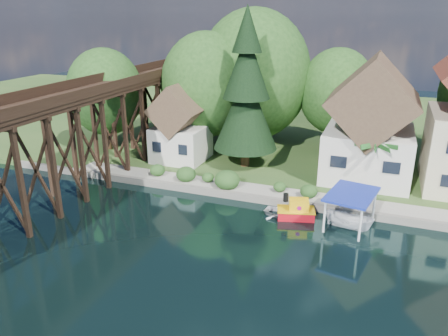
{
  "coord_description": "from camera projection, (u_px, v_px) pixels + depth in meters",
  "views": [
    {
      "loc": [
        7.99,
        -23.88,
        15.04
      ],
      "look_at": [
        -3.16,
        6.0,
        3.43
      ],
      "focal_mm": 35.0,
      "sensor_mm": 36.0,
      "label": 1
    }
  ],
  "objects": [
    {
      "name": "house_left",
      "position": [
        370.0,
        128.0,
        38.82
      ],
      "size": [
        7.64,
        8.64,
        11.02
      ],
      "color": "silver",
      "rests_on": "bank"
    },
    {
      "name": "shed",
      "position": [
        181.0,
        128.0,
        43.86
      ],
      "size": [
        5.09,
        5.4,
        7.85
      ],
      "color": "silver",
      "rests_on": "bank"
    },
    {
      "name": "palm_tree",
      "position": [
        376.0,
        146.0,
        35.42
      ],
      "size": [
        3.9,
        3.9,
        4.7
      ],
      "color": "#382314",
      "rests_on": "bank"
    },
    {
      "name": "conifer",
      "position": [
        246.0,
        92.0,
        40.74
      ],
      "size": [
        6.11,
        6.11,
        15.05
      ],
      "color": "#382314",
      "rests_on": "bank"
    },
    {
      "name": "trestle_bridge",
      "position": [
        78.0,
        132.0,
        36.77
      ],
      "size": [
        4.12,
        44.18,
        9.3
      ],
      "color": "black",
      "rests_on": "ground"
    },
    {
      "name": "ground",
      "position": [
        237.0,
        252.0,
        28.79
      ],
      "size": [
        140.0,
        140.0,
        0.0
      ],
      "primitive_type": "plane",
      "color": "black",
      "rests_on": "ground"
    },
    {
      "name": "bank",
      "position": [
        319.0,
        126.0,
        58.64
      ],
      "size": [
        140.0,
        52.0,
        0.5
      ],
      "primitive_type": "cube",
      "color": "#2B4D1E",
      "rests_on": "ground"
    },
    {
      "name": "tugboat",
      "position": [
        296.0,
        211.0,
        33.23
      ],
      "size": [
        3.12,
        2.23,
        2.04
      ],
      "color": "red",
      "rests_on": "ground"
    },
    {
      "name": "shrubs",
      "position": [
        222.0,
        178.0,
        38.03
      ],
      "size": [
        15.76,
        2.47,
        1.7
      ],
      "color": "#204418",
      "rests_on": "bank"
    },
    {
      "name": "bg_trees",
      "position": [
        314.0,
        90.0,
        44.68
      ],
      "size": [
        49.9,
        13.3,
        10.57
      ],
      "color": "#382314",
      "rests_on": "bank"
    },
    {
      "name": "boat_canopy",
      "position": [
        350.0,
        214.0,
        31.38
      ],
      "size": [
        3.8,
        4.9,
        2.84
      ],
      "color": "white",
      "rests_on": "ground"
    },
    {
      "name": "boat_white_a",
      "position": [
        286.0,
        213.0,
        33.5
      ],
      "size": [
        3.74,
        2.9,
        0.71
      ],
      "primitive_type": "imported",
      "rotation": [
        0.0,
        0.0,
        1.43
      ],
      "color": "white",
      "rests_on": "ground"
    },
    {
      "name": "promenade",
      "position": [
        346.0,
        203.0,
        34.83
      ],
      "size": [
        50.0,
        2.6,
        0.06
      ],
      "primitive_type": "cube",
      "color": "gray",
      "rests_on": "bank"
    },
    {
      "name": "seawall",
      "position": [
        318.0,
        208.0,
        34.41
      ],
      "size": [
        60.0,
        0.4,
        0.62
      ],
      "primitive_type": "cube",
      "color": "slate",
      "rests_on": "ground"
    }
  ]
}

